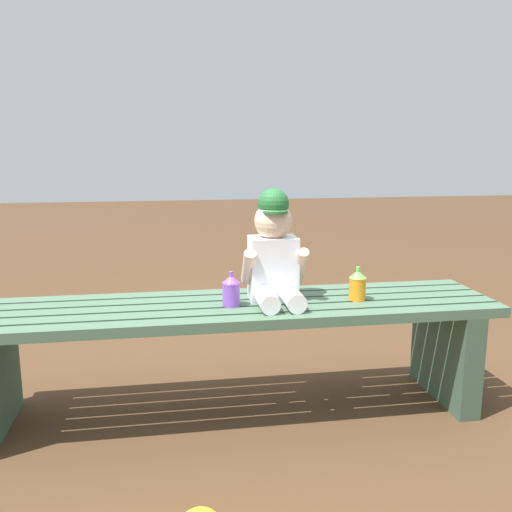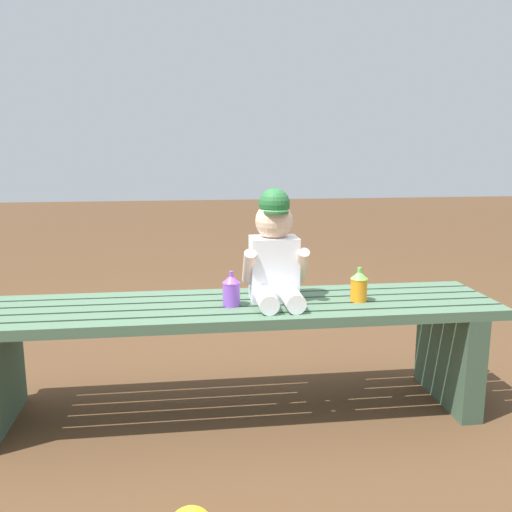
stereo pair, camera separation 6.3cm
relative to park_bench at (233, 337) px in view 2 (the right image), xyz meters
name	(u,v)px [view 2 (the right image)]	position (x,y,z in m)	size (l,w,h in m)	color
ground_plane	(234,412)	(0.00, 0.00, -0.29)	(16.00, 16.00, 0.00)	#4C331E
park_bench	(233,337)	(0.00, 0.00, 0.00)	(1.89, 0.42, 0.42)	#47664C
child_figure	(275,253)	(0.15, 0.02, 0.30)	(0.23, 0.27, 0.40)	white
sippy_cup_left	(231,290)	(-0.01, -0.03, 0.18)	(0.06, 0.06, 0.12)	#8C4CCC
sippy_cup_right	(359,285)	(0.45, -0.03, 0.18)	(0.06, 0.06, 0.12)	orange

